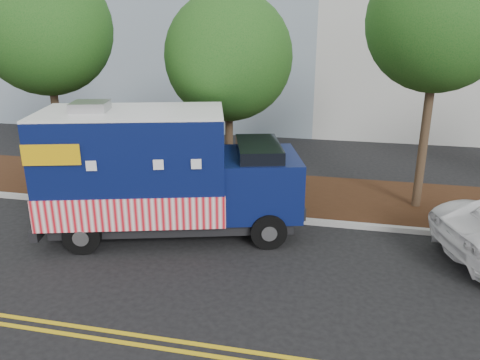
# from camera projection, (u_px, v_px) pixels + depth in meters

# --- Properties ---
(ground) EXTENTS (120.00, 120.00, 0.00)m
(ground) POSITION_uv_depth(u_px,v_px,m) (206.00, 235.00, 12.82)
(ground) COLOR black
(ground) RESTS_ON ground
(curb) EXTENTS (120.00, 0.18, 0.15)m
(curb) POSITION_uv_depth(u_px,v_px,m) (219.00, 214.00, 14.09)
(curb) COLOR #9E9E99
(curb) RESTS_ON ground
(mulch_strip) EXTENTS (120.00, 4.00, 0.15)m
(mulch_strip) POSITION_uv_depth(u_px,v_px,m) (235.00, 191.00, 16.04)
(mulch_strip) COLOR black
(mulch_strip) RESTS_ON ground
(centerline_near) EXTENTS (120.00, 0.10, 0.01)m
(centerline_near) POSITION_uv_depth(u_px,v_px,m) (138.00, 335.00, 8.70)
(centerline_near) COLOR gold
(centerline_near) RESTS_ON ground
(centerline_far) EXTENTS (120.00, 0.10, 0.01)m
(centerline_far) POSITION_uv_depth(u_px,v_px,m) (132.00, 344.00, 8.47)
(centerline_far) COLOR gold
(centerline_far) RESTS_ON ground
(tree_a) EXTENTS (4.23, 4.23, 7.48)m
(tree_a) POSITION_uv_depth(u_px,v_px,m) (46.00, 29.00, 14.94)
(tree_a) COLOR #38281C
(tree_a) RESTS_ON ground
(tree_b) EXTENTS (4.11, 4.11, 6.57)m
(tree_b) POSITION_uv_depth(u_px,v_px,m) (229.00, 57.00, 14.90)
(tree_b) COLOR #38281C
(tree_b) RESTS_ON ground
(tree_c) EXTENTS (3.96, 3.96, 7.59)m
(tree_c) POSITION_uv_depth(u_px,v_px,m) (439.00, 21.00, 12.81)
(tree_c) COLOR #38281C
(tree_c) RESTS_ON ground
(sign_post) EXTENTS (0.06, 0.06, 2.40)m
(sign_post) POSITION_uv_depth(u_px,v_px,m) (100.00, 167.00, 14.76)
(sign_post) COLOR #473828
(sign_post) RESTS_ON ground
(food_truck) EXTENTS (7.32, 4.29, 3.64)m
(food_truck) POSITION_uv_depth(u_px,v_px,m) (158.00, 176.00, 12.53)
(food_truck) COLOR black
(food_truck) RESTS_ON ground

